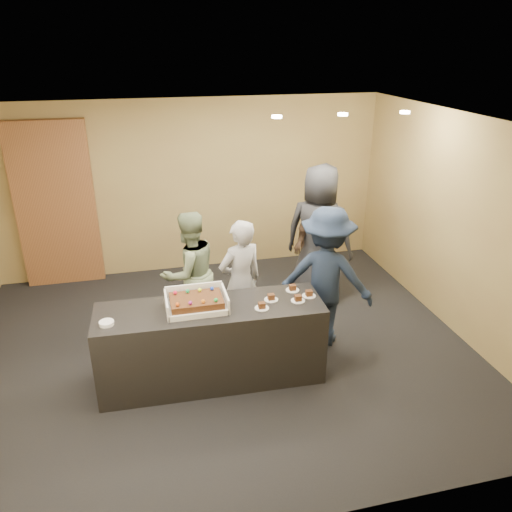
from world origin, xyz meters
The scene contains 17 objects.
room centered at (0.00, 0.00, 1.35)m, with size 6.04×6.00×2.70m.
serving_counter centered at (-0.19, -0.54, 0.45)m, with size 2.40×0.70×0.90m, color black.
storage_cabinet centered at (-2.01, 2.41, 1.23)m, with size 1.12×0.15×2.46m, color brown.
cake_box centered at (-0.33, -0.51, 0.94)m, with size 0.63×0.43×0.18m.
sheet_cake centered at (-0.33, -0.54, 1.00)m, with size 0.54×0.37×0.11m.
plate_stack centered at (-1.23, -0.64, 0.92)m, with size 0.15×0.15×0.04m, color white.
slice_a centered at (0.33, -0.69, 0.92)m, with size 0.15×0.15×0.07m.
slice_b centered at (0.48, -0.53, 0.92)m, with size 0.15×0.15×0.07m.
slice_c centered at (0.75, -0.62, 0.92)m, with size 0.15×0.15×0.07m.
slice_d centered at (0.77, -0.37, 0.92)m, with size 0.15×0.15×0.07m.
slice_e centered at (0.90, -0.54, 0.92)m, with size 0.15×0.15×0.07m.
person_server_grey centered at (0.29, 0.18, 0.79)m, with size 0.57×0.38×1.58m, color #A4A5AA.
person_sage_man centered at (-0.28, 0.56, 0.80)m, with size 0.78×0.61×1.60m, color gray.
person_navy_man centered at (1.28, -0.09, 0.87)m, with size 1.12×0.65×1.74m, color #1A273F.
person_brown_extra centered at (1.58, 1.24, 0.81)m, with size 0.95×0.40×1.63m, color #4F392A.
person_dark_suit centered at (1.58, 1.01, 0.98)m, with size 0.96×0.63×1.97m, color #25262B.
ceiling_spotlights centered at (1.60, 0.50, 2.67)m, with size 1.72×0.12×0.03m.
Camera 1 is at (-0.78, -5.09, 3.49)m, focal length 35.00 mm.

